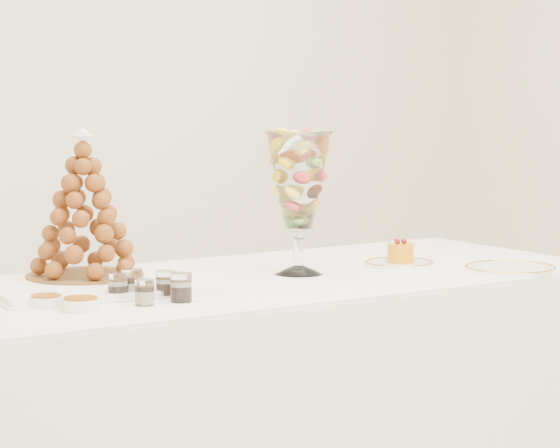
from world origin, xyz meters
TOP-DOWN VIEW (x-y plane):
  - buffet_table at (-0.07, 0.21)m, footprint 2.11×0.85m
  - lace_tray at (-0.44, 0.27)m, footprint 0.62×0.50m
  - macaron_vase at (0.13, 0.20)m, footprint 0.18×0.18m
  - cake_plate at (0.47, 0.18)m, footprint 0.20×0.20m
  - spare_plate at (0.66, -0.08)m, footprint 0.26×0.26m
  - verrine_a at (-0.48, 0.09)m, footprint 0.06×0.06m
  - verrine_b at (-0.44, 0.10)m, footprint 0.05×0.05m
  - verrine_c at (-0.36, 0.06)m, footprint 0.05×0.05m
  - verrine_d at (-0.46, -0.01)m, footprint 0.05×0.05m
  - verrine_e at (-0.36, -0.02)m, footprint 0.05×0.05m
  - ramekin_back at (-0.66, 0.10)m, footprint 0.08×0.08m
  - ramekin_front at (-0.62, 0.01)m, footprint 0.09×0.09m
  - croquembouche at (-0.44, 0.37)m, footprint 0.31×0.31m
  - mousse_cake at (0.47, 0.17)m, footprint 0.08×0.08m

SIDE VIEW (x-z plane):
  - buffet_table at x=-0.07m, z-range 0.00..0.80m
  - cake_plate at x=0.47m, z-range 0.80..0.81m
  - spare_plate at x=0.66m, z-range 0.80..0.81m
  - lace_tray at x=-0.44m, z-range 0.80..0.82m
  - ramekin_back at x=-0.66m, z-range 0.80..0.83m
  - ramekin_front at x=-0.62m, z-range 0.80..0.83m
  - verrine_d at x=-0.46m, z-range 0.80..0.86m
  - verrine_c at x=-0.36m, z-range 0.80..0.87m
  - verrine_a at x=-0.48m, z-range 0.80..0.87m
  - verrine_e at x=-0.36m, z-range 0.80..0.87m
  - verrine_b at x=-0.44m, z-range 0.80..0.87m
  - mousse_cake at x=0.47m, z-range 0.81..0.87m
  - croquembouche at x=-0.44m, z-range 0.82..1.20m
  - macaron_vase at x=0.13m, z-range 0.86..1.25m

